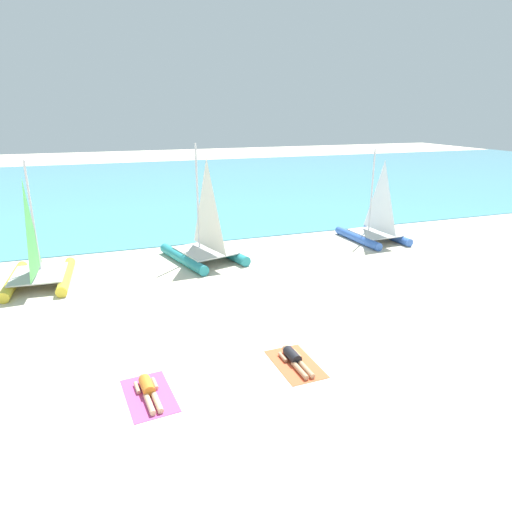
# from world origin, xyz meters

# --- Properties ---
(ground_plane) EXTENTS (120.00, 120.00, 0.00)m
(ground_plane) POSITION_xyz_m (0.00, 10.00, 0.00)
(ground_plane) COLOR beige
(ocean_water) EXTENTS (120.00, 40.00, 0.05)m
(ocean_water) POSITION_xyz_m (0.00, 31.79, 0.03)
(ocean_water) COLOR #4C9EB7
(ocean_water) RESTS_ON ground
(sailboat_teal) EXTENTS (3.57, 4.60, 5.29)m
(sailboat_teal) POSITION_xyz_m (-1.21, 9.00, 0.79)
(sailboat_teal) COLOR teal
(sailboat_teal) RESTS_ON ground
(sailboat_blue) EXTENTS (2.56, 3.81, 4.79)m
(sailboat_blue) POSITION_xyz_m (8.08, 9.23, 0.71)
(sailboat_blue) COLOR blue
(sailboat_blue) RESTS_ON ground
(sailboat_yellow) EXTENTS (2.58, 3.86, 4.87)m
(sailboat_yellow) POSITION_xyz_m (-8.18, 8.23, 0.73)
(sailboat_yellow) COLOR yellow
(sailboat_yellow) RESTS_ON ground
(towel_left) EXTENTS (1.28, 2.00, 0.01)m
(towel_left) POSITION_xyz_m (-4.96, -0.83, 0.01)
(towel_left) COLOR #D84C99
(towel_left) RESTS_ON ground
(sunbather_left) EXTENTS (0.58, 1.57, 0.30)m
(sunbather_left) POSITION_xyz_m (-4.97, -0.76, 0.13)
(sunbather_left) COLOR orange
(sunbather_left) RESTS_ON towel_left
(towel_right) EXTENTS (1.17, 1.94, 0.01)m
(towel_right) POSITION_xyz_m (-0.97, -0.70, 0.01)
(towel_right) COLOR #EA5933
(towel_right) RESTS_ON ground
(sunbather_right) EXTENTS (0.56, 1.56, 0.30)m
(sunbather_right) POSITION_xyz_m (-0.97, -0.63, 0.13)
(sunbather_right) COLOR black
(sunbather_right) RESTS_ON towel_right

